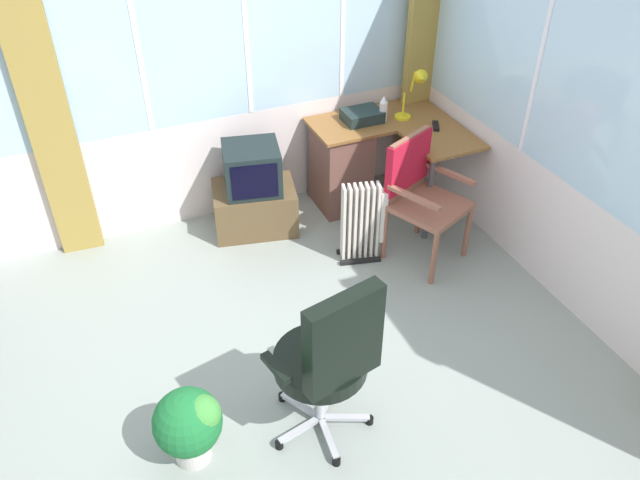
{
  "coord_description": "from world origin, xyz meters",
  "views": [
    {
      "loc": [
        -0.92,
        -2.39,
        3.02
      ],
      "look_at": [
        0.34,
        0.54,
        0.62
      ],
      "focal_mm": 35.61,
      "sensor_mm": 36.0,
      "label": 1
    }
  ],
  "objects_px": {
    "desk": "(348,162)",
    "wooden_armchair": "(417,183)",
    "space_heater": "(364,222)",
    "office_chair": "(330,356)",
    "tv_on_stand": "(254,194)",
    "spray_bottle": "(383,109)",
    "desk_lamp": "(417,87)",
    "tv_remote": "(436,126)",
    "potted_plant": "(190,423)",
    "paper_tray": "(362,116)"
  },
  "relations": [
    {
      "from": "tv_remote",
      "to": "paper_tray",
      "type": "distance_m",
      "value": 0.59
    },
    {
      "from": "office_chair",
      "to": "potted_plant",
      "type": "distance_m",
      "value": 0.82
    },
    {
      "from": "spray_bottle",
      "to": "potted_plant",
      "type": "relative_size",
      "value": 0.45
    },
    {
      "from": "desk",
      "to": "wooden_armchair",
      "type": "bearing_deg",
      "value": -77.71
    },
    {
      "from": "space_heater",
      "to": "potted_plant",
      "type": "xyz_separation_m",
      "value": [
        -1.61,
        -1.21,
        -0.04
      ]
    },
    {
      "from": "desk",
      "to": "space_heater",
      "type": "xyz_separation_m",
      "value": [
        -0.21,
        -0.72,
        -0.07
      ]
    },
    {
      "from": "wooden_armchair",
      "to": "tv_on_stand",
      "type": "xyz_separation_m",
      "value": [
        -1.0,
        0.75,
        -0.28
      ]
    },
    {
      "from": "office_chair",
      "to": "tv_on_stand",
      "type": "bearing_deg",
      "value": 82.69
    },
    {
      "from": "desk",
      "to": "potted_plant",
      "type": "height_order",
      "value": "desk"
    },
    {
      "from": "tv_remote",
      "to": "spray_bottle",
      "type": "height_order",
      "value": "spray_bottle"
    },
    {
      "from": "wooden_armchair",
      "to": "desk",
      "type": "bearing_deg",
      "value": 102.29
    },
    {
      "from": "potted_plant",
      "to": "desk_lamp",
      "type": "bearing_deg",
      "value": 37.89
    },
    {
      "from": "tv_on_stand",
      "to": "office_chair",
      "type": "bearing_deg",
      "value": -97.31
    },
    {
      "from": "desk",
      "to": "desk_lamp",
      "type": "xyz_separation_m",
      "value": [
        0.53,
        -0.1,
        0.6
      ]
    },
    {
      "from": "desk",
      "to": "space_heater",
      "type": "relative_size",
      "value": 1.72
    },
    {
      "from": "tv_on_stand",
      "to": "potted_plant",
      "type": "xyz_separation_m",
      "value": [
        -0.99,
        -1.9,
        -0.04
      ]
    },
    {
      "from": "desk",
      "to": "spray_bottle",
      "type": "distance_m",
      "value": 0.52
    },
    {
      "from": "office_chair",
      "to": "tv_on_stand",
      "type": "distance_m",
      "value": 2.09
    },
    {
      "from": "desk_lamp",
      "to": "paper_tray",
      "type": "distance_m",
      "value": 0.48
    },
    {
      "from": "wooden_armchair",
      "to": "space_heater",
      "type": "xyz_separation_m",
      "value": [
        -0.38,
        0.06,
        -0.28
      ]
    },
    {
      "from": "desk_lamp",
      "to": "office_chair",
      "type": "relative_size",
      "value": 0.37
    },
    {
      "from": "wooden_armchair",
      "to": "spray_bottle",
      "type": "bearing_deg",
      "value": 81.67
    },
    {
      "from": "office_chair",
      "to": "potted_plant",
      "type": "relative_size",
      "value": 2.31
    },
    {
      "from": "spray_bottle",
      "to": "office_chair",
      "type": "bearing_deg",
      "value": -123.91
    },
    {
      "from": "desk_lamp",
      "to": "tv_on_stand",
      "type": "xyz_separation_m",
      "value": [
        -1.36,
        0.07,
        -0.68
      ]
    },
    {
      "from": "tv_remote",
      "to": "spray_bottle",
      "type": "distance_m",
      "value": 0.43
    },
    {
      "from": "desk",
      "to": "wooden_armchair",
      "type": "distance_m",
      "value": 0.83
    },
    {
      "from": "spray_bottle",
      "to": "potted_plant",
      "type": "xyz_separation_m",
      "value": [
        -2.1,
        -1.89,
        -0.55
      ]
    },
    {
      "from": "office_chair",
      "to": "potted_plant",
      "type": "bearing_deg",
      "value": 168.33
    },
    {
      "from": "spray_bottle",
      "to": "paper_tray",
      "type": "relative_size",
      "value": 0.72
    },
    {
      "from": "wooden_armchair",
      "to": "tv_on_stand",
      "type": "distance_m",
      "value": 1.28
    },
    {
      "from": "paper_tray",
      "to": "wooden_armchair",
      "type": "height_order",
      "value": "wooden_armchair"
    },
    {
      "from": "desk_lamp",
      "to": "tv_remote",
      "type": "bearing_deg",
      "value": -67.4
    },
    {
      "from": "tv_remote",
      "to": "wooden_armchair",
      "type": "bearing_deg",
      "value": -104.61
    },
    {
      "from": "tv_on_stand",
      "to": "potted_plant",
      "type": "relative_size",
      "value": 1.54
    },
    {
      "from": "tv_remote",
      "to": "tv_on_stand",
      "type": "xyz_separation_m",
      "value": [
        -1.44,
        0.27,
        -0.42
      ]
    },
    {
      "from": "spray_bottle",
      "to": "space_heater",
      "type": "distance_m",
      "value": 0.99
    },
    {
      "from": "tv_remote",
      "to": "space_heater",
      "type": "xyz_separation_m",
      "value": [
        -0.82,
        -0.42,
        -0.42
      ]
    },
    {
      "from": "wooden_armchair",
      "to": "tv_on_stand",
      "type": "bearing_deg",
      "value": 143.09
    },
    {
      "from": "paper_tray",
      "to": "tv_on_stand",
      "type": "xyz_separation_m",
      "value": [
        -0.96,
        -0.06,
        -0.46
      ]
    },
    {
      "from": "tv_remote",
      "to": "potted_plant",
      "type": "distance_m",
      "value": 2.96
    },
    {
      "from": "desk_lamp",
      "to": "spray_bottle",
      "type": "bearing_deg",
      "value": 165.6
    },
    {
      "from": "tv_on_stand",
      "to": "potted_plant",
      "type": "distance_m",
      "value": 2.14
    },
    {
      "from": "spray_bottle",
      "to": "wooden_armchair",
      "type": "height_order",
      "value": "wooden_armchair"
    },
    {
      "from": "desk_lamp",
      "to": "potted_plant",
      "type": "distance_m",
      "value": 3.06
    },
    {
      "from": "desk",
      "to": "office_chair",
      "type": "distance_m",
      "value": 2.36
    },
    {
      "from": "desk_lamp",
      "to": "spray_bottle",
      "type": "xyz_separation_m",
      "value": [
        -0.25,
        0.06,
        -0.17
      ]
    },
    {
      "from": "spray_bottle",
      "to": "tv_on_stand",
      "type": "height_order",
      "value": "spray_bottle"
    },
    {
      "from": "wooden_armchair",
      "to": "space_heater",
      "type": "distance_m",
      "value": 0.48
    },
    {
      "from": "office_chair",
      "to": "space_heater",
      "type": "distance_m",
      "value": 1.65
    }
  ]
}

